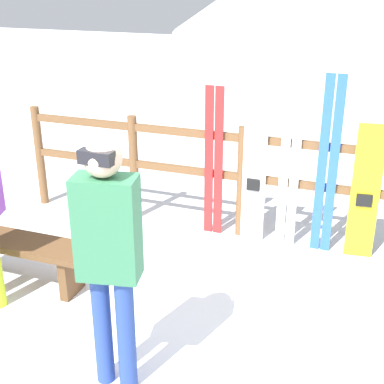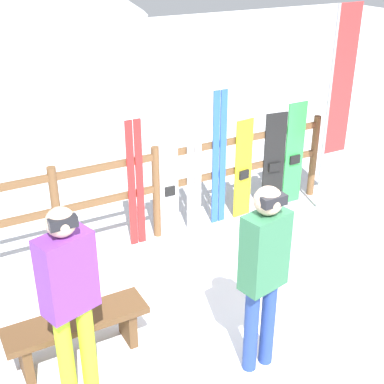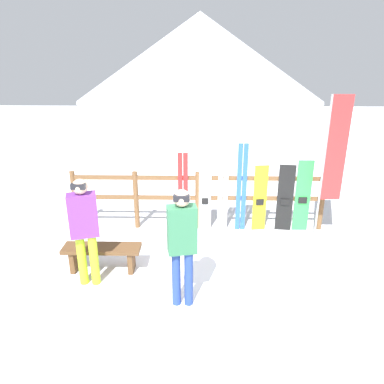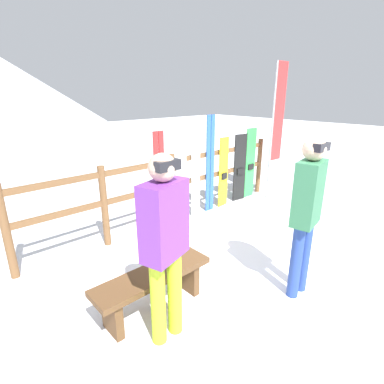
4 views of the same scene
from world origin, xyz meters
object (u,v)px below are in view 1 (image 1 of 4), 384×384
Objects in this scene: ski_pair_red at (214,163)px; ski_pair_blue at (328,167)px; person_plaid_green at (109,249)px; snowboard_white at (254,178)px; snowboard_yellow at (365,193)px; ski_pair_white at (289,173)px; bench at (24,252)px.

ski_pair_blue is (1.15, 0.00, 0.09)m from ski_pair_red.
person_plaid_green is 1.26× the size of snowboard_white.
snowboard_white reaches higher than snowboard_yellow.
ski_pair_white is at bearing 0.57° from snowboard_white.
ski_pair_white is at bearing 180.00° from ski_pair_blue.
ski_pair_blue is (1.06, 2.42, -0.15)m from person_plaid_green.
ski_pair_red reaches higher than snowboard_yellow.
ski_pair_red is at bearing 180.00° from ski_pair_blue.
person_plaid_green is at bearing -87.76° from ski_pair_red.
snowboard_yellow is at bearing -0.28° from ski_pair_white.
ski_pair_white is (0.69, 2.42, -0.25)m from person_plaid_green.
ski_pair_blue is (0.71, 0.00, 0.20)m from snowboard_white.
person_plaid_green reaches higher than snowboard_white.
ski_pair_red is 1.18× the size of snowboard_yellow.
bench is 1.75m from person_plaid_green.
person_plaid_green is 2.64m from ski_pair_blue.
person_plaid_green is at bearing -32.16° from bench.
ski_pair_red is 1.53m from snowboard_yellow.
bench is 2.34m from snowboard_white.
bench is 0.72× the size of person_plaid_green.
bench is 2.93m from ski_pair_blue.
snowboard_white is at bearing 42.71° from bench.
ski_pair_white is (2.05, 1.57, 0.46)m from bench.
snowboard_white is 0.36m from ski_pair_white.
snowboard_yellow is at bearing -0.00° from snowboard_white.
ski_pair_blue is (0.36, 0.00, 0.11)m from ski_pair_white.
ski_pair_blue is 0.43m from snowboard_yellow.
snowboard_white reaches higher than bench.
ski_pair_blue reaches higher than snowboard_white.
ski_pair_white is 0.88× the size of ski_pair_blue.
ski_pair_red is 0.45m from snowboard_white.
ski_pair_blue is at bearing 33.06° from bench.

